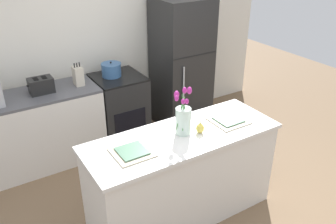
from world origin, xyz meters
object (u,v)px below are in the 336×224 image
(plate_setting_left, at_px, (132,152))
(toaster, at_px, (41,85))
(pear_figurine, at_px, (200,128))
(cooking_pot, at_px, (111,70))
(flower_vase, at_px, (183,118))
(refrigerator, at_px, (181,64))
(plate_setting_right, at_px, (228,120))
(stove_range, at_px, (120,109))
(knife_block, at_px, (78,76))

(plate_setting_left, bearing_deg, toaster, 100.94)
(pear_figurine, relative_size, cooking_pot, 0.50)
(flower_vase, xyz_separation_m, pear_figurine, (0.14, -0.07, -0.10))
(flower_vase, bearing_deg, toaster, 118.11)
(refrigerator, relative_size, toaster, 6.33)
(flower_vase, bearing_deg, plate_setting_right, -5.04)
(plate_setting_left, bearing_deg, stove_range, 69.30)
(pear_figurine, bearing_deg, stove_range, 91.89)
(stove_range, bearing_deg, flower_vase, -92.98)
(refrigerator, height_order, flower_vase, refrigerator)
(stove_range, distance_m, toaster, 1.07)
(cooking_pot, bearing_deg, plate_setting_left, -108.37)
(plate_setting_left, xyz_separation_m, cooking_pot, (0.55, 1.67, 0.07))
(stove_range, relative_size, toaster, 3.23)
(refrigerator, height_order, pear_figurine, refrigerator)
(toaster, relative_size, cooking_pot, 1.13)
(refrigerator, height_order, knife_block, refrigerator)
(refrigerator, height_order, cooking_pot, refrigerator)
(knife_block, bearing_deg, pear_figurine, -71.50)
(flower_vase, bearing_deg, cooking_pot, 89.11)
(stove_range, bearing_deg, knife_block, -179.69)
(pear_figurine, xyz_separation_m, plate_setting_left, (-0.66, 0.03, -0.04))
(stove_range, bearing_deg, toaster, 179.86)
(plate_setting_right, bearing_deg, pear_figurine, -175.30)
(refrigerator, relative_size, pear_figurine, 14.35)
(cooking_pot, relative_size, knife_block, 0.92)
(plate_setting_right, relative_size, knife_block, 1.17)
(flower_vase, bearing_deg, knife_block, 104.76)
(refrigerator, distance_m, knife_block, 1.45)
(stove_range, distance_m, plate_setting_left, 1.79)
(flower_vase, height_order, cooking_pot, flower_vase)
(refrigerator, bearing_deg, pear_figurine, -118.56)
(refrigerator, bearing_deg, cooking_pot, 177.10)
(knife_block, bearing_deg, toaster, 179.32)
(plate_setting_left, height_order, toaster, toaster)
(refrigerator, relative_size, flower_vase, 4.04)
(pear_figurine, xyz_separation_m, toaster, (-0.98, 1.65, 0.04))
(plate_setting_left, xyz_separation_m, plate_setting_right, (1.02, 0.00, 0.00))
(pear_figurine, distance_m, plate_setting_left, 0.67)
(plate_setting_right, bearing_deg, stove_range, 104.25)
(stove_range, distance_m, knife_block, 0.75)
(plate_setting_right, bearing_deg, toaster, 129.49)
(flower_vase, height_order, plate_setting_left, flower_vase)
(plate_setting_left, bearing_deg, cooking_pot, 71.63)
(plate_setting_right, bearing_deg, flower_vase, 174.96)
(plate_setting_left, bearing_deg, flower_vase, 4.70)
(refrigerator, height_order, plate_setting_left, refrigerator)
(refrigerator, bearing_deg, plate_setting_left, -133.99)
(flower_vase, bearing_deg, plate_setting_left, -175.30)
(refrigerator, xyz_separation_m, plate_setting_left, (-1.56, -1.62, 0.03))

